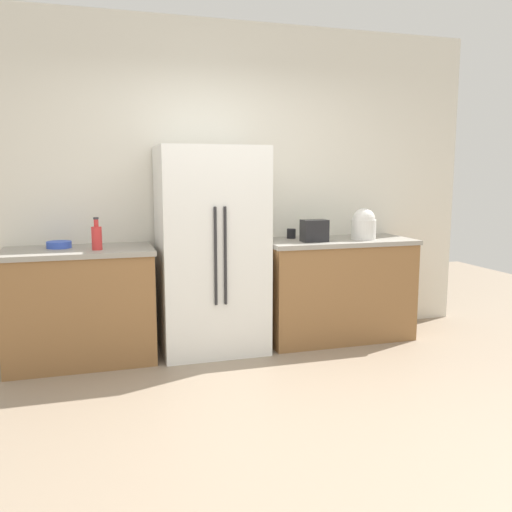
# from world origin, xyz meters

# --- Properties ---
(ground_plane) EXTENTS (10.14, 10.14, 0.00)m
(ground_plane) POSITION_xyz_m (0.00, 0.00, 0.00)
(ground_plane) COLOR gray
(kitchen_back_panel) EXTENTS (5.07, 0.10, 2.87)m
(kitchen_back_panel) POSITION_xyz_m (0.00, 1.96, 1.43)
(kitchen_back_panel) COLOR silver
(kitchen_back_panel) RESTS_ON ground_plane
(counter_left) EXTENTS (1.18, 0.66, 0.93)m
(counter_left) POSITION_xyz_m (-1.20, 1.59, 0.47)
(counter_left) COLOR olive
(counter_left) RESTS_ON ground_plane
(counter_right) EXTENTS (1.38, 0.66, 0.93)m
(counter_right) POSITION_xyz_m (1.07, 1.59, 0.47)
(counter_right) COLOR olive
(counter_right) RESTS_ON ground_plane
(refrigerator) EXTENTS (0.89, 0.68, 1.75)m
(refrigerator) POSITION_xyz_m (-0.12, 1.56, 0.88)
(refrigerator) COLOR white
(refrigerator) RESTS_ON ground_plane
(toaster) EXTENTS (0.22, 0.15, 0.19)m
(toaster) POSITION_xyz_m (0.79, 1.47, 1.03)
(toaster) COLOR black
(toaster) RESTS_ON counter_right
(rice_cooker) EXTENTS (0.23, 0.23, 0.29)m
(rice_cooker) POSITION_xyz_m (1.29, 1.51, 1.07)
(rice_cooker) COLOR silver
(rice_cooker) RESTS_ON counter_right
(bottle_a) EXTENTS (0.08, 0.08, 0.26)m
(bottle_a) POSITION_xyz_m (-1.05, 1.48, 1.03)
(bottle_a) COLOR red
(bottle_a) RESTS_ON counter_left
(cup_a) EXTENTS (0.08, 0.08, 0.09)m
(cup_a) POSITION_xyz_m (0.69, 1.76, 0.98)
(cup_a) COLOR black
(cup_a) RESTS_ON counter_right
(cup_b) EXTENTS (0.09, 0.09, 0.10)m
(cup_b) POSITION_xyz_m (0.97, 1.72, 0.98)
(cup_b) COLOR green
(cup_b) RESTS_ON counter_right
(bowl_a) EXTENTS (0.20, 0.20, 0.05)m
(bowl_a) POSITION_xyz_m (-1.35, 1.69, 0.96)
(bowl_a) COLOR blue
(bowl_a) RESTS_ON counter_left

